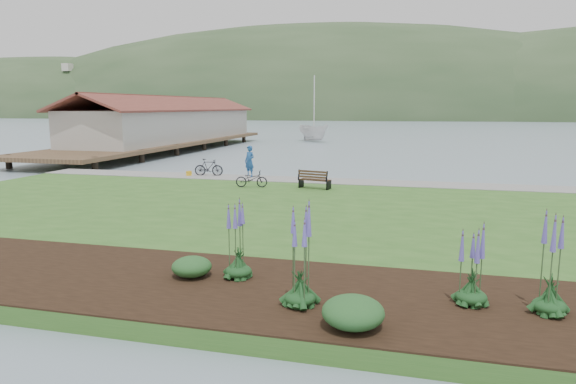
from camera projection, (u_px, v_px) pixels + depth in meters
name	position (u px, v px, depth m)	size (l,w,h in m)	color
ground	(298.00, 214.00, 20.99)	(600.00, 600.00, 0.00)	gray
lawn	(285.00, 220.00, 19.05)	(34.00, 20.00, 0.40)	#305F21
shoreline_path	(328.00, 181.00, 27.51)	(34.00, 2.20, 0.03)	gray
garden_bed	(327.00, 295.00, 10.82)	(24.00, 4.40, 0.04)	black
far_hillside	(468.00, 119.00, 178.23)	(580.00, 80.00, 38.00)	#304A29
pier_pavilion	(169.00, 124.00, 51.81)	(8.00, 36.00, 5.40)	#4C3826
park_bench	(314.00, 179.00, 24.88)	(1.62, 0.93, 0.94)	#322013
person	(250.00, 159.00, 29.07)	(0.75, 0.52, 2.07)	#204F92
bicycle_a	(252.00, 179.00, 25.36)	(1.57, 0.55, 0.82)	black
bicycle_b	(209.00, 167.00, 29.47)	(1.64, 0.48, 0.99)	black
sailboat	(314.00, 142.00, 64.28)	(9.84, 10.02, 25.94)	silver
pannier	(189.00, 174.00, 29.42)	(0.18, 0.28, 0.30)	yellow
echium_0	(300.00, 256.00, 10.04)	(0.62, 0.62, 2.35)	#153A1A
echium_1	(473.00, 271.00, 10.17)	(0.62, 0.62, 1.74)	#153A1A
echium_2	(552.00, 274.00, 9.69)	(0.62, 0.62, 2.09)	#153A1A
echium_4	(238.00, 240.00, 11.73)	(0.62, 0.62, 2.20)	#153A1A
shrub_0	(192.00, 267.00, 11.93)	(0.93, 0.93, 0.46)	#1E4C21
shrub_1	(353.00, 312.00, 9.16)	(1.13, 1.13, 0.57)	#1E4C21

